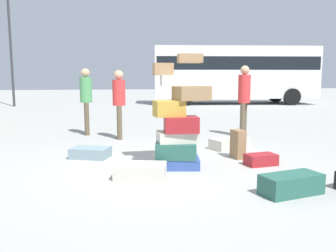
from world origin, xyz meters
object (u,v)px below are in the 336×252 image
object	(u,v)px
suitcase_cream_foreground_near	(141,171)
lamp_post	(9,16)
suitcase_tower	(178,125)
parked_bus	(234,71)
suitcase_brown_right_side	(238,144)
person_bearded_onlooker	(86,95)
person_tourist_with_camera	(119,98)
suitcase_teal_white_trunk	(291,184)
suitcase_maroon_upright_blue	(261,160)
suitcase_cream_behind_tower	(230,143)
person_passerby_in_red	(244,95)
suitcase_slate_foreground_far	(91,153)

from	to	relation	value
suitcase_cream_foreground_near	lamp_post	size ratio (longest dim) A/B	0.10
suitcase_tower	parked_bus	distance (m)	14.68
suitcase_brown_right_side	person_bearded_onlooker	distance (m)	4.32
person_tourist_with_camera	parked_bus	xyz separation A→B (m)	(6.90, 10.47, 0.86)
suitcase_teal_white_trunk	suitcase_brown_right_side	world-z (taller)	suitcase_brown_right_side
suitcase_maroon_upright_blue	parked_bus	bearing A→B (deg)	63.01
person_bearded_onlooker	parked_bus	distance (m)	12.41
suitcase_maroon_upright_blue	person_bearded_onlooker	xyz separation A→B (m)	(-3.00, 3.74, 0.91)
suitcase_cream_foreground_near	parked_bus	xyz separation A→B (m)	(6.75, 13.82, 1.73)
suitcase_cream_behind_tower	suitcase_brown_right_side	world-z (taller)	suitcase_brown_right_side
suitcase_teal_white_trunk	person_bearded_onlooker	bearing A→B (deg)	105.31
person_passerby_in_red	person_bearded_onlooker	bearing A→B (deg)	-68.64
suitcase_slate_foreground_far	parked_bus	xyz separation A→B (m)	(7.51, 12.37, 1.74)
suitcase_teal_white_trunk	person_passerby_in_red	bearing A→B (deg)	62.59
suitcase_brown_right_side	suitcase_maroon_upright_blue	size ratio (longest dim) A/B	1.02
person_bearded_onlooker	lamp_post	size ratio (longest dim) A/B	0.24
suitcase_teal_white_trunk	parked_bus	bearing A→B (deg)	59.00
suitcase_tower	suitcase_slate_foreground_far	bearing A→B (deg)	146.51
suitcase_teal_white_trunk	suitcase_brown_right_side	xyz separation A→B (m)	(0.08, 1.97, 0.13)
suitcase_cream_behind_tower	suitcase_teal_white_trunk	size ratio (longest dim) A/B	1.02
suitcase_brown_right_side	person_passerby_in_red	size ratio (longest dim) A/B	0.30
person_passerby_in_red	suitcase_cream_behind_tower	bearing A→B (deg)	3.49
suitcase_cream_foreground_near	suitcase_tower	bearing A→B (deg)	51.49
parked_bus	suitcase_maroon_upright_blue	bearing A→B (deg)	-101.42
suitcase_brown_right_side	person_tourist_with_camera	xyz separation A→B (m)	(-2.01, 2.42, 0.71)
suitcase_cream_behind_tower	person_tourist_with_camera	size ratio (longest dim) A/B	0.49
suitcase_cream_behind_tower	person_passerby_in_red	size ratio (longest dim) A/B	0.45
suitcase_maroon_upright_blue	parked_bus	distance (m)	14.35
suitcase_brown_right_side	person_bearded_onlooker	xyz separation A→B (m)	(-2.81, 3.20, 0.75)
person_bearded_onlooker	parked_bus	xyz separation A→B (m)	(7.70, 9.70, 0.83)
suitcase_cream_foreground_near	person_bearded_onlooker	world-z (taller)	person_bearded_onlooker
suitcase_cream_foreground_near	person_tourist_with_camera	xyz separation A→B (m)	(-0.15, 3.34, 0.87)
suitcase_cream_behind_tower	suitcase_tower	bearing A→B (deg)	-157.44
suitcase_brown_right_side	suitcase_maroon_upright_blue	xyz separation A→B (m)	(0.19, -0.55, -0.16)
suitcase_cream_foreground_near	person_tourist_with_camera	size ratio (longest dim) A/B	0.45
person_bearded_onlooker	person_passerby_in_red	world-z (taller)	person_passerby_in_red
suitcase_cream_foreground_near	person_bearded_onlooker	distance (m)	4.32
suitcase_cream_behind_tower	person_tourist_with_camera	xyz separation A→B (m)	(-2.18, 1.58, 0.86)
suitcase_maroon_upright_blue	suitcase_teal_white_trunk	bearing A→B (deg)	-108.62
suitcase_teal_white_trunk	suitcase_tower	bearing A→B (deg)	113.10
person_tourist_with_camera	suitcase_cream_foreground_near	bearing A→B (deg)	5.80
person_tourist_with_camera	person_passerby_in_red	world-z (taller)	person_passerby_in_red
person_passerby_in_red	suitcase_maroon_upright_blue	bearing A→B (deg)	18.67
suitcase_maroon_upright_blue	person_passerby_in_red	size ratio (longest dim) A/B	0.29
suitcase_teal_white_trunk	parked_bus	xyz separation A→B (m)	(4.98, 14.86, 1.71)
suitcase_cream_foreground_near	suitcase_brown_right_side	bearing A→B (deg)	40.86
suitcase_teal_white_trunk	lamp_post	distance (m)	17.10
person_tourist_with_camera	suitcase_slate_foreground_far	bearing A→B (deg)	-14.67
suitcase_tower	suitcase_cream_foreground_near	xyz separation A→B (m)	(-0.67, -0.50, -0.59)
lamp_post	person_bearded_onlooker	bearing A→B (deg)	-67.30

